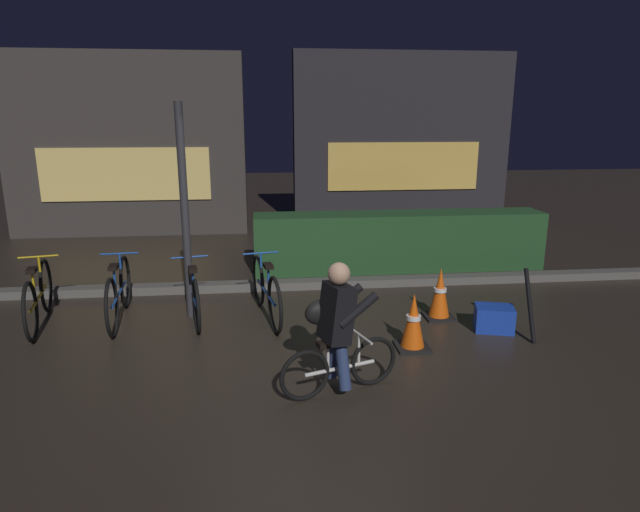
% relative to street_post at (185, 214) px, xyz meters
% --- Properties ---
extents(ground_plane, '(40.00, 40.00, 0.00)m').
position_rel_street_post_xyz_m(ground_plane, '(1.40, -1.20, -1.33)').
color(ground_plane, '#2D261E').
extents(sidewalk_curb, '(12.00, 0.24, 0.12)m').
position_rel_street_post_xyz_m(sidewalk_curb, '(1.40, 1.00, -1.27)').
color(sidewalk_curb, '#56544F').
rests_on(sidewalk_curb, ground).
extents(hedge_row, '(4.80, 0.70, 0.95)m').
position_rel_street_post_xyz_m(hedge_row, '(3.20, 1.90, -0.85)').
color(hedge_row, '#214723').
rests_on(hedge_row, ground).
extents(storefront_left, '(4.97, 0.54, 3.80)m').
position_rel_street_post_xyz_m(storefront_left, '(-1.87, 5.30, 0.56)').
color(storefront_left, '#383330').
rests_on(storefront_left, ground).
extents(storefront_right, '(5.09, 0.54, 3.94)m').
position_rel_street_post_xyz_m(storefront_right, '(4.26, 6.00, 0.63)').
color(storefront_right, '#262328').
rests_on(storefront_right, ground).
extents(street_post, '(0.10, 0.10, 2.66)m').
position_rel_street_post_xyz_m(street_post, '(0.00, 0.00, 0.00)').
color(street_post, '#2D2D33').
rests_on(street_post, ground).
extents(parked_bike_leftmost, '(0.48, 1.72, 0.80)m').
position_rel_street_post_xyz_m(parked_bike_leftmost, '(-1.79, -0.11, -0.97)').
color(parked_bike_leftmost, black).
rests_on(parked_bike_leftmost, ground).
extents(parked_bike_left_mid, '(0.46, 1.75, 0.80)m').
position_rel_street_post_xyz_m(parked_bike_left_mid, '(-0.85, -0.07, -0.97)').
color(parked_bike_left_mid, black).
rests_on(parked_bike_left_mid, ground).
extents(parked_bike_center_left, '(0.46, 1.60, 0.75)m').
position_rel_street_post_xyz_m(parked_bike_center_left, '(0.05, -0.10, -0.99)').
color(parked_bike_center_left, black).
rests_on(parked_bike_center_left, ground).
extents(parked_bike_center_right, '(0.47, 1.70, 0.79)m').
position_rel_street_post_xyz_m(parked_bike_center_right, '(0.96, -0.19, -0.97)').
color(parked_bike_center_right, black).
rests_on(parked_bike_center_right, ground).
extents(traffic_cone_near, '(0.36, 0.36, 0.63)m').
position_rel_street_post_xyz_m(traffic_cone_near, '(2.55, -1.30, -1.02)').
color(traffic_cone_near, black).
rests_on(traffic_cone_near, ground).
extents(traffic_cone_far, '(0.36, 0.36, 0.66)m').
position_rel_street_post_xyz_m(traffic_cone_far, '(3.14, -0.42, -1.01)').
color(traffic_cone_far, black).
rests_on(traffic_cone_far, ground).
extents(blue_crate, '(0.51, 0.43, 0.30)m').
position_rel_street_post_xyz_m(blue_crate, '(3.66, -0.90, -1.18)').
color(blue_crate, '#193DB7').
rests_on(blue_crate, ground).
extents(cyclist, '(1.14, 0.50, 1.25)m').
position_rel_street_post_xyz_m(cyclist, '(1.58, -2.17, -0.70)').
color(cyclist, black).
rests_on(cyclist, ground).
extents(closed_umbrella, '(0.06, 0.40, 0.79)m').
position_rel_street_post_xyz_m(closed_umbrella, '(3.95, -1.15, -0.93)').
color(closed_umbrella, black).
rests_on(closed_umbrella, ground).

